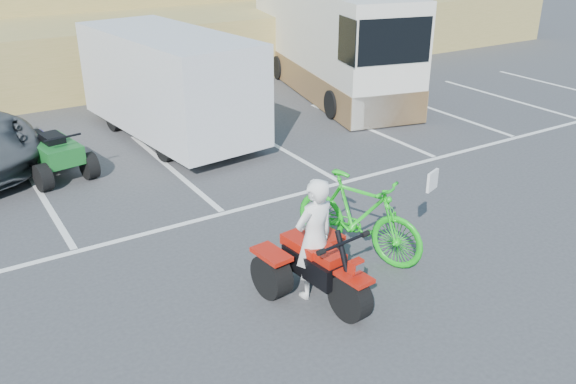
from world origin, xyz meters
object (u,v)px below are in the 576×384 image
green_dirt_bike (358,216)px  quad_atv_green (59,176)px  rider (314,239)px  quad_atv_blue (40,165)px  rv_motorhome (328,46)px  red_trike_atv (320,298)px  cargo_trailer (169,82)px

green_dirt_bike → quad_atv_green: bearing=98.6°
rider → quad_atv_blue: bearing=-79.1°
rider → quad_atv_blue: 7.79m
rv_motorhome → quad_atv_blue: size_ratio=6.78×
rv_motorhome → quad_atv_green: bearing=-148.6°
rv_motorhome → quad_atv_green: rv_motorhome is taller
rv_motorhome → green_dirt_bike: bearing=-109.4°
green_dirt_bike → rv_motorhome: 10.58m
red_trike_atv → green_dirt_bike: 1.59m
rv_motorhome → rider: bearing=-113.0°
green_dirt_bike → quad_atv_green: green_dirt_bike is taller
red_trike_atv → rv_motorhome: rv_motorhome is taller
cargo_trailer → rv_motorhome: (5.99, 1.85, -0.04)m
rider → quad_atv_green: size_ratio=1.13×
rider → cargo_trailer: 7.72m
green_dirt_bike → red_trike_atv: bearing=-169.8°
red_trike_atv → green_dirt_bike: (1.23, 0.74, 0.69)m
quad_atv_green → quad_atv_blue: bearing=92.7°
cargo_trailer → quad_atv_green: 3.54m
rv_motorhome → quad_atv_blue: (-9.23, -2.10, -1.35)m
quad_atv_blue → quad_atv_green: quad_atv_green is taller
red_trike_atv → quad_atv_blue: red_trike_atv is taller
quad_atv_blue → quad_atv_green: 0.91m
rv_motorhome → quad_atv_green: 9.62m
green_dirt_bike → rv_motorhome: (5.68, 8.90, 0.66)m
green_dirt_bike → rider: bearing=-175.5°
green_dirt_bike → rv_motorhome: rv_motorhome is taller
red_trike_atv → rv_motorhome: bearing=48.0°
rider → cargo_trailer: bearing=-103.3°
rider → quad_atv_green: bearing=-78.4°
red_trike_atv → quad_atv_green: red_trike_atv is taller
quad_atv_green → green_dirt_bike: bearing=-69.7°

